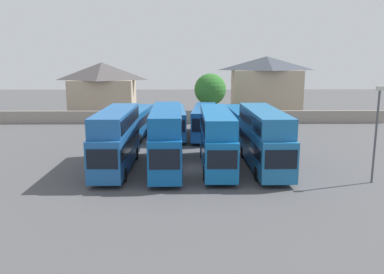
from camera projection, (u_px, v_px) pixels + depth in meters
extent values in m
plane|color=#4C4C4F|center=(190.00, 131.00, 51.00)|extent=(140.00, 140.00, 0.00)
cube|color=gray|center=(190.00, 117.00, 56.64)|extent=(56.00, 0.50, 1.80)
cube|color=#1D589C|center=(116.00, 147.00, 32.72)|extent=(2.51, 10.95, 3.11)
cube|color=black|center=(102.00, 159.00, 27.26)|extent=(2.17, 0.09, 1.40)
cube|color=black|center=(116.00, 143.00, 32.64)|extent=(2.55, 10.08, 0.98)
cube|color=#1D589C|center=(116.00, 119.00, 32.54)|extent=(2.46, 10.41, 1.50)
cube|color=black|center=(116.00, 119.00, 32.54)|extent=(2.55, 9.86, 1.05)
cylinder|color=black|center=(124.00, 175.00, 29.66)|extent=(0.31, 1.10, 1.10)
cylinder|color=black|center=(94.00, 175.00, 29.64)|extent=(0.31, 1.10, 1.10)
cylinder|color=black|center=(136.00, 153.00, 36.32)|extent=(0.31, 1.10, 1.10)
cylinder|color=black|center=(111.00, 154.00, 36.30)|extent=(0.31, 1.10, 1.10)
cube|color=#0E519B|center=(167.00, 146.00, 32.92)|extent=(2.74, 11.82, 3.17)
cube|color=black|center=(165.00, 160.00, 27.06)|extent=(2.13, 0.14, 1.42)
cube|color=black|center=(166.00, 142.00, 32.85)|extent=(2.76, 10.88, 1.00)
cube|color=#0E519B|center=(166.00, 118.00, 32.75)|extent=(2.68, 11.23, 1.53)
cube|color=black|center=(166.00, 118.00, 32.75)|extent=(2.75, 10.64, 1.07)
cylinder|color=black|center=(181.00, 175.00, 29.66)|extent=(0.33, 1.11, 1.10)
cylinder|color=black|center=(151.00, 175.00, 29.57)|extent=(0.33, 1.11, 1.10)
cylinder|color=black|center=(180.00, 152.00, 36.81)|extent=(0.33, 1.11, 1.10)
cylinder|color=black|center=(156.00, 152.00, 36.72)|extent=(0.33, 1.11, 1.10)
cube|color=#105EA6|center=(216.00, 147.00, 33.23)|extent=(2.45, 11.53, 2.96)
cube|color=black|center=(222.00, 160.00, 27.49)|extent=(2.11, 0.09, 1.33)
cube|color=black|center=(217.00, 143.00, 33.16)|extent=(2.49, 10.61, 0.93)
cube|color=#105EA6|center=(217.00, 120.00, 33.08)|extent=(2.40, 10.96, 1.49)
cube|color=black|center=(217.00, 120.00, 33.08)|extent=(2.49, 10.38, 1.05)
cylinder|color=black|center=(234.00, 173.00, 29.99)|extent=(0.30, 1.10, 1.10)
cylinder|color=black|center=(205.00, 174.00, 29.97)|extent=(0.30, 1.10, 1.10)
cylinder|color=black|center=(225.00, 152.00, 37.00)|extent=(0.30, 1.10, 1.10)
cylinder|color=black|center=(202.00, 152.00, 36.98)|extent=(0.30, 1.10, 1.10)
cube|color=#1D659F|center=(264.00, 147.00, 33.19)|extent=(2.75, 11.55, 3.00)
cube|color=black|center=(281.00, 160.00, 27.45)|extent=(2.27, 0.11, 1.35)
cube|color=black|center=(264.00, 142.00, 33.12)|extent=(2.77, 10.63, 0.95)
cube|color=#1D659F|center=(264.00, 119.00, 33.02)|extent=(2.69, 10.98, 1.56)
cube|color=black|center=(264.00, 119.00, 33.02)|extent=(2.77, 10.40, 1.10)
cylinder|color=black|center=(288.00, 174.00, 29.97)|extent=(0.32, 1.10, 1.10)
cylinder|color=black|center=(257.00, 174.00, 29.91)|extent=(0.32, 1.10, 1.10)
cylinder|color=black|center=(268.00, 152.00, 36.97)|extent=(0.32, 1.10, 1.10)
cylinder|color=black|center=(243.00, 152.00, 36.91)|extent=(0.32, 1.10, 1.10)
cube|color=#145497|center=(135.00, 122.00, 46.20)|extent=(3.26, 11.59, 2.95)
cube|color=black|center=(124.00, 127.00, 40.51)|extent=(2.14, 0.24, 1.33)
cube|color=black|center=(135.00, 119.00, 46.13)|extent=(3.23, 10.68, 0.93)
cylinder|color=black|center=(139.00, 139.00, 42.91)|extent=(0.38, 1.12, 1.10)
cylinder|color=black|center=(119.00, 139.00, 43.04)|extent=(0.38, 1.12, 1.10)
cylinder|color=black|center=(150.00, 128.00, 49.86)|extent=(0.38, 1.12, 1.10)
cylinder|color=black|center=(133.00, 128.00, 49.99)|extent=(0.38, 1.12, 1.10)
cube|color=#1B5C9E|center=(174.00, 121.00, 46.77)|extent=(3.02, 10.98, 2.96)
cube|color=black|center=(174.00, 126.00, 41.36)|extent=(2.22, 0.18, 1.33)
cube|color=black|center=(174.00, 118.00, 46.70)|extent=(3.02, 10.11, 0.93)
cylinder|color=black|center=(185.00, 137.00, 43.79)|extent=(0.35, 1.11, 1.10)
cylinder|color=black|center=(164.00, 138.00, 43.65)|extent=(0.35, 1.11, 1.10)
cylinder|color=black|center=(183.00, 127.00, 50.39)|extent=(0.35, 1.11, 1.10)
cylinder|color=black|center=(164.00, 127.00, 50.25)|extent=(0.35, 1.11, 1.10)
cube|color=#1B549B|center=(204.00, 121.00, 46.60)|extent=(3.37, 11.42, 3.16)
cube|color=black|center=(202.00, 125.00, 41.00)|extent=(2.13, 0.26, 1.42)
cube|color=black|center=(204.00, 117.00, 46.53)|extent=(3.33, 10.53, 0.99)
cylinder|color=black|center=(213.00, 138.00, 43.38)|extent=(0.39, 1.12, 1.10)
cylinder|color=black|center=(193.00, 138.00, 43.53)|extent=(0.39, 1.12, 1.10)
cylinder|color=black|center=(214.00, 127.00, 50.21)|extent=(0.39, 1.12, 1.10)
cylinder|color=black|center=(197.00, 127.00, 50.36)|extent=(0.39, 1.12, 1.10)
cube|color=#0B589F|center=(241.00, 121.00, 46.72)|extent=(3.04, 10.52, 2.93)
cube|color=black|center=(250.00, 126.00, 41.54)|extent=(2.24, 0.19, 1.32)
cube|color=black|center=(241.00, 119.00, 46.65)|extent=(3.04, 9.69, 0.92)
cylinder|color=black|center=(256.00, 137.00, 43.88)|extent=(0.35, 1.11, 1.10)
cylinder|color=black|center=(235.00, 137.00, 43.74)|extent=(0.35, 1.11, 1.10)
cylinder|color=black|center=(245.00, 127.00, 50.20)|extent=(0.35, 1.11, 1.10)
cylinder|color=black|center=(227.00, 128.00, 50.06)|extent=(0.35, 1.11, 1.10)
cube|color=tan|center=(103.00, 97.00, 65.70)|extent=(10.32, 6.05, 5.69)
pyramid|color=#514C4C|center=(102.00, 71.00, 64.87)|extent=(10.84, 6.35, 2.84)
cube|color=tan|center=(266.00, 92.00, 65.89)|extent=(10.89, 6.73, 7.28)
pyramid|color=#3D424C|center=(267.00, 63.00, 64.96)|extent=(11.43, 7.07, 2.23)
cylinder|color=brown|center=(210.00, 111.00, 59.01)|extent=(0.53, 0.53, 3.02)
sphere|color=#2D6B28|center=(210.00, 89.00, 58.40)|extent=(4.70, 4.70, 4.70)
cylinder|color=#4C4C51|center=(376.00, 137.00, 28.92)|extent=(0.16, 0.16, 6.88)
cube|color=beige|center=(380.00, 88.00, 28.23)|extent=(0.50, 0.24, 0.30)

